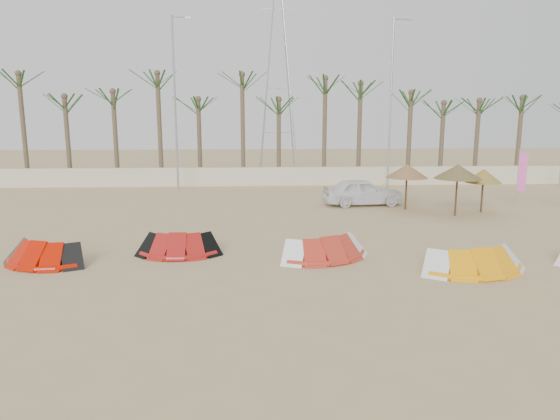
{
  "coord_description": "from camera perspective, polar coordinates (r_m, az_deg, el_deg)",
  "views": [
    {
      "loc": [
        -1.0,
        -12.93,
        4.93
      ],
      "look_at": [
        0.0,
        6.0,
        1.3
      ],
      "focal_mm": 32.0,
      "sensor_mm": 36.0,
      "label": 1
    }
  ],
  "objects": [
    {
      "name": "palm_line",
      "position": [
        36.5,
        -0.41,
        13.22
      ],
      "size": [
        52.0,
        4.0,
        7.7
      ],
      "color": "brown",
      "rests_on": "ground"
    },
    {
      "name": "kite_red_left",
      "position": [
        18.61,
        -25.21,
        -4.25
      ],
      "size": [
        3.3,
        2.27,
        0.9
      ],
      "color": "#C21200",
      "rests_on": "ground"
    },
    {
      "name": "parasol_left",
      "position": [
        26.9,
        14.31,
        4.33
      ],
      "size": [
        2.21,
        2.21,
        2.39
      ],
      "color": "#4C331E",
      "rests_on": "ground"
    },
    {
      "name": "parasol_mid",
      "position": [
        25.86,
        19.65,
        4.14
      ],
      "size": [
        2.29,
        2.29,
        2.55
      ],
      "color": "#4C331E",
      "rests_on": "ground"
    },
    {
      "name": "kite_red_right",
      "position": [
        17.6,
        5.15,
        -4.05
      ],
      "size": [
        3.66,
        2.57,
        0.9
      ],
      "color": "red",
      "rests_on": "ground"
    },
    {
      "name": "pylon",
      "position": [
        41.27,
        -0.22,
        3.98
      ],
      "size": [
        3.0,
        3.0,
        14.0
      ],
      "primitive_type": null,
      "color": "#A5A8AD",
      "rests_on": "ground"
    },
    {
      "name": "lamp_c",
      "position": [
        34.15,
        12.6,
        11.99
      ],
      "size": [
        1.25,
        0.14,
        11.0
      ],
      "color": "#A5A8AD",
      "rests_on": "ground"
    },
    {
      "name": "kite_orange",
      "position": [
        17.26,
        21.02,
        -5.05
      ],
      "size": [
        3.67,
        2.1,
        0.9
      ],
      "color": "#FF9F09",
      "rests_on": "ground"
    },
    {
      "name": "flag_pink",
      "position": [
        29.38,
        25.84,
        3.77
      ],
      "size": [
        0.44,
        0.15,
        3.14
      ],
      "color": "#A5A8AD",
      "rests_on": "ground"
    },
    {
      "name": "kite_red_mid",
      "position": [
        18.32,
        -11.39,
        -3.64
      ],
      "size": [
        2.91,
        1.56,
        0.9
      ],
      "color": "#A81914",
      "rests_on": "ground"
    },
    {
      "name": "ground",
      "position": [
        13.87,
        1.33,
        -9.98
      ],
      "size": [
        120.0,
        120.0,
        0.0
      ],
      "primitive_type": "plane",
      "color": "tan",
      "rests_on": "ground"
    },
    {
      "name": "boundary_wall",
      "position": [
        35.2,
        -1.38,
        3.86
      ],
      "size": [
        60.0,
        0.3,
        1.3
      ],
      "primitive_type": "cube",
      "color": "beige",
      "rests_on": "ground"
    },
    {
      "name": "car",
      "position": [
        27.9,
        9.4,
        2.05
      ],
      "size": [
        4.49,
        2.16,
        1.48
      ],
      "primitive_type": "imported",
      "rotation": [
        0.0,
        0.0,
        1.67
      ],
      "color": "white",
      "rests_on": "ground"
    },
    {
      "name": "lamp_b",
      "position": [
        33.31,
        -11.86,
        12.06
      ],
      "size": [
        1.25,
        0.14,
        11.0
      ],
      "color": "#A5A8AD",
      "rests_on": "ground"
    },
    {
      "name": "parasol_right",
      "position": [
        27.33,
        22.24,
        3.63
      ],
      "size": [
        1.81,
        1.81,
        2.24
      ],
      "color": "#4C331E",
      "rests_on": "ground"
    }
  ]
}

